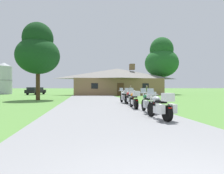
{
  "coord_description": "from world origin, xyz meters",
  "views": [
    {
      "loc": [
        -1.17,
        -1.98,
        1.41
      ],
      "look_at": [
        1.81,
        20.22,
        1.44
      ],
      "focal_mm": 32.2,
      "sensor_mm": 36.0,
      "label": 1
    }
  ],
  "objects": [
    {
      "name": "metal_silo_distant",
      "position": [
        -17.45,
        41.07,
        3.2
      ],
      "size": [
        3.15,
        3.15,
        6.39
      ],
      "color": "#B2B7BC",
      "rests_on": "ground"
    },
    {
      "name": "tree_right_of_lodge",
      "position": [
        14.06,
        36.62,
        7.06
      ],
      "size": [
        6.68,
        6.68,
        11.44
      ],
      "color": "#422D19",
      "rests_on": "ground"
    },
    {
      "name": "motorcycle_white_farthest_in_row",
      "position": [
        2.18,
        14.87,
        0.61
      ],
      "size": [
        0.82,
        2.08,
        1.3
      ],
      "rotation": [
        0.0,
        0.0,
        0.08
      ],
      "color": "black",
      "rests_on": "asphalt_driveway"
    },
    {
      "name": "bystander_olive_shirt_beside_signpost",
      "position": [
        8.35,
        28.23,
        0.93
      ],
      "size": [
        0.41,
        0.42,
        1.67
      ],
      "rotation": [
        0.0,
        0.0,
        3.95
      ],
      "color": "#75664C",
      "rests_on": "ground"
    },
    {
      "name": "motorcycle_green_second_in_row",
      "position": [
        2.16,
        8.27,
        0.61
      ],
      "size": [
        0.74,
        2.08,
        1.3
      ],
      "rotation": [
        0.0,
        0.0,
        -0.03
      ],
      "color": "black",
      "rests_on": "asphalt_driveway"
    },
    {
      "name": "motorcycle_silver_nearest_to_camera",
      "position": [
        1.97,
        6.01,
        0.61
      ],
      "size": [
        0.87,
        2.08,
        1.3
      ],
      "rotation": [
        0.0,
        0.0,
        0.12
      ],
      "color": "black",
      "rests_on": "asphalt_driveway"
    },
    {
      "name": "ground_plane",
      "position": [
        0.0,
        20.0,
        0.0
      ],
      "size": [
        500.0,
        500.0,
        0.0
      ],
      "primitive_type": "plane",
      "color": "#56893D"
    },
    {
      "name": "tree_left_near",
      "position": [
        -6.29,
        20.85,
        5.41
      ],
      "size": [
        4.71,
        4.71,
        8.51
      ],
      "color": "#422D19",
      "rests_on": "ground"
    },
    {
      "name": "asphalt_driveway",
      "position": [
        0.0,
        18.0,
        0.03
      ],
      "size": [
        6.4,
        80.0,
        0.06
      ],
      "primitive_type": "cube",
      "color": "gray",
      "rests_on": "ground"
    },
    {
      "name": "parked_black_suv_far_left",
      "position": [
        -10.49,
        37.7,
        0.78
      ],
      "size": [
        3.08,
        4.93,
        1.4
      ],
      "rotation": [
        0.0,
        0.0,
        -0.29
      ],
      "color": "black",
      "rests_on": "ground"
    },
    {
      "name": "stone_lodge",
      "position": [
        4.7,
        34.43,
        2.49
      ],
      "size": [
        16.35,
        7.19,
        5.74
      ],
      "color": "brown",
      "rests_on": "ground"
    },
    {
      "name": "motorcycle_red_fourth_in_row",
      "position": [
        2.23,
        13.06,
        0.62
      ],
      "size": [
        0.66,
        2.08,
        1.3
      ],
      "rotation": [
        0.0,
        0.0,
        0.05
      ],
      "color": "black",
      "rests_on": "asphalt_driveway"
    },
    {
      "name": "bystander_gray_shirt_near_lodge",
      "position": [
        6.1,
        29.7,
        0.95
      ],
      "size": [
        0.41,
        0.43,
        1.69
      ],
      "rotation": [
        0.0,
        0.0,
        3.97
      ],
      "color": "#75664C",
      "rests_on": "ground"
    },
    {
      "name": "motorcycle_orange_third_in_row",
      "position": [
        1.98,
        10.68,
        0.62
      ],
      "size": [
        0.66,
        2.08,
        1.3
      ],
      "rotation": [
        0.0,
        0.0,
        -0.02
      ],
      "color": "black",
      "rests_on": "asphalt_driveway"
    }
  ]
}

